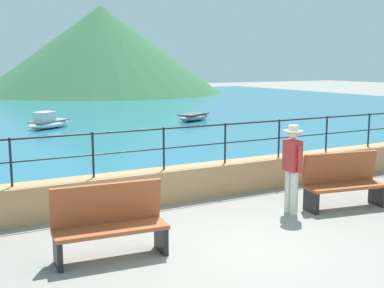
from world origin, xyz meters
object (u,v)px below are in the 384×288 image
(bench_main, at_px, (109,221))
(person_walking, at_px, (292,165))
(boat_1, at_px, (194,117))
(bench_far, at_px, (343,181))
(boat_3, at_px, (48,122))

(bench_main, height_order, person_walking, person_walking)
(person_walking, distance_m, boat_1, 15.68)
(bench_main, bearing_deg, bench_far, 2.51)
(boat_1, bearing_deg, boat_3, 176.26)
(person_walking, height_order, boat_3, person_walking)
(bench_main, height_order, boat_3, bench_main)
(bench_main, bearing_deg, boat_1, 56.92)
(bench_far, distance_m, boat_3, 15.39)
(bench_main, xyz_separation_m, boat_3, (2.52, 15.40, -0.23))
(boat_1, xyz_separation_m, boat_3, (-7.20, 0.47, 0.07))
(bench_far, xyz_separation_m, person_walking, (-1.20, 0.17, 0.42))
(person_walking, relative_size, boat_1, 0.71)
(bench_far, relative_size, boat_1, 0.72)
(boat_3, bearing_deg, bench_far, -80.48)
(boat_3, bearing_deg, person_walking, -84.88)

